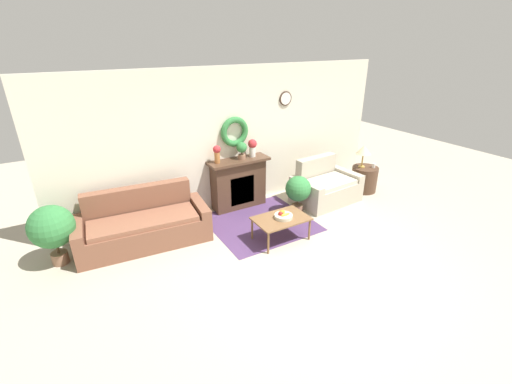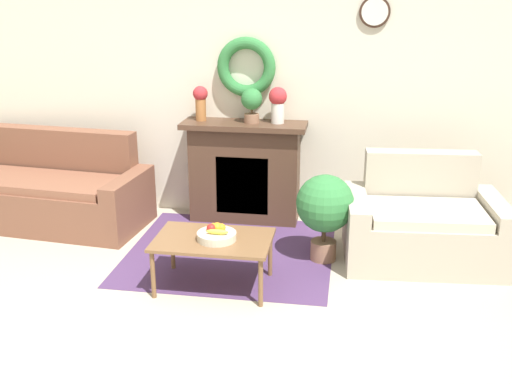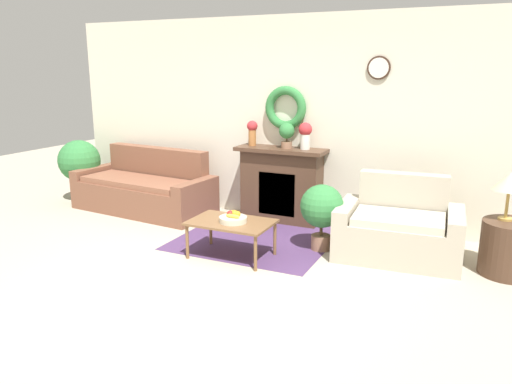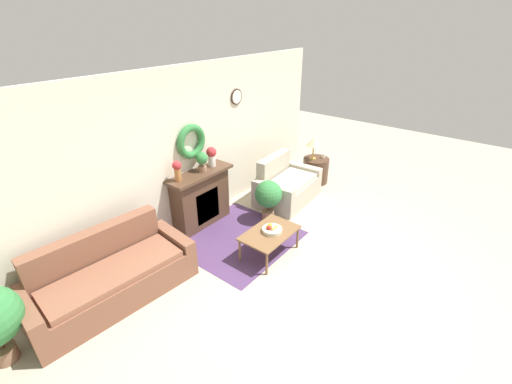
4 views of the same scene
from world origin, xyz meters
name	(u,v)px [view 2 (image 2 of 4)]	position (x,y,z in m)	size (l,w,h in m)	color
ground_plane	(182,356)	(0.00, 0.00, 0.00)	(16.00, 16.00, 0.00)	#ADA38E
floor_rug	(231,252)	(-0.01, 1.61, 0.00)	(1.80, 1.69, 0.01)	#4C335B
wall_back	(251,83)	(0.00, 2.64, 1.36)	(6.80, 0.18, 2.70)	beige
fireplace	(245,171)	(-0.03, 2.43, 0.51)	(1.21, 0.41, 1.01)	#4C3323
couch_left	(43,192)	(-2.01, 2.06, 0.31)	(2.16, 1.05, 0.89)	brown
loveseat_right	(423,225)	(1.65, 1.76, 0.30)	(1.37, 0.96, 0.88)	#B2A893
coffee_table	(213,243)	(-0.01, 0.96, 0.37)	(0.90, 0.59, 0.41)	brown
fruit_bowl	(216,234)	(0.02, 0.95, 0.45)	(0.30, 0.30, 0.12)	beige
vase_on_mantel_left	(201,100)	(-0.46, 2.44, 1.20)	(0.14, 0.14, 0.34)	#AD6B38
vase_on_mantel_right	(278,102)	(0.30, 2.44, 1.21)	(0.17, 0.17, 0.35)	silver
potted_plant_on_mantel	(252,102)	(0.05, 2.42, 1.20)	(0.20, 0.20, 0.33)	#8E664C
potted_plant_floor_by_loveseat	(325,207)	(0.81, 1.59, 0.49)	(0.49, 0.49, 0.76)	#8E664C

